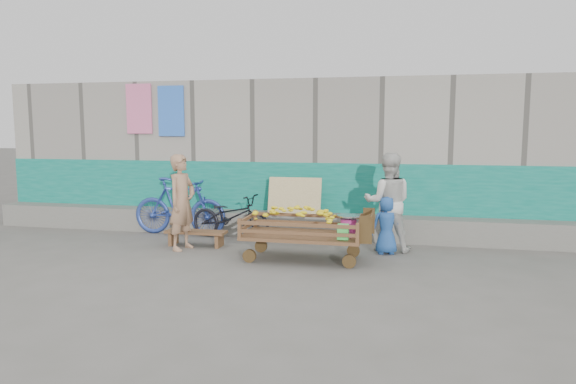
% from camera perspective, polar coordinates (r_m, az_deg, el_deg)
% --- Properties ---
extents(ground, '(80.00, 80.00, 0.00)m').
position_cam_1_polar(ground, '(7.70, -4.87, -8.41)').
color(ground, '#595750').
rests_on(ground, ground).
extents(building_wall, '(12.00, 3.50, 3.00)m').
position_cam_1_polar(building_wall, '(11.37, 1.12, 4.11)').
color(building_wall, gray).
rests_on(building_wall, ground).
extents(banana_cart, '(2.02, 0.92, 0.86)m').
position_cam_1_polar(banana_cart, '(8.02, 1.38, -3.48)').
color(banana_cart, brown).
rests_on(banana_cart, ground).
extents(bench, '(1.08, 0.32, 0.27)m').
position_cam_1_polar(bench, '(9.18, -10.18, -4.69)').
color(bench, brown).
rests_on(bench, ground).
extents(vendor_man, '(0.53, 0.67, 1.62)m').
position_cam_1_polar(vendor_man, '(8.86, -11.70, -1.12)').
color(vendor_man, '#9A7154').
rests_on(vendor_man, ground).
extents(woman, '(0.83, 0.66, 1.65)m').
position_cam_1_polar(woman, '(8.75, 11.05, -1.12)').
color(woman, beige).
rests_on(woman, ground).
extents(child, '(0.52, 0.40, 0.95)m').
position_cam_1_polar(child, '(8.57, 10.88, -3.65)').
color(child, '#1E488D').
rests_on(child, ground).
extents(bicycle_dark, '(1.67, 0.82, 0.84)m').
position_cam_1_polar(bicycle_dark, '(9.66, -6.40, -2.71)').
color(bicycle_dark, black).
rests_on(bicycle_dark, ground).
extents(bicycle_blue, '(1.86, 0.56, 1.11)m').
position_cam_1_polar(bicycle_blue, '(10.14, -11.95, -1.56)').
color(bicycle_blue, '#2B4296').
rests_on(bicycle_blue, ground).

